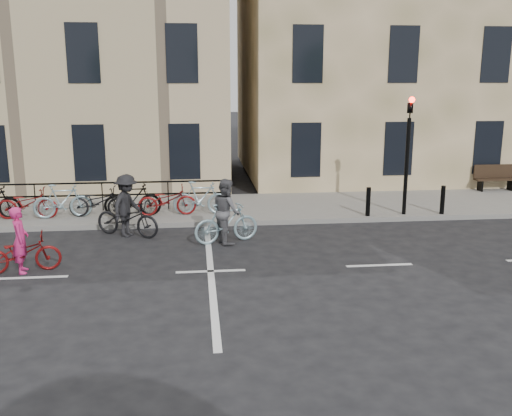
{
  "coord_description": "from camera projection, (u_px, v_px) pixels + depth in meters",
  "views": [
    {
      "loc": [
        -0.29,
        -12.49,
        4.39
      ],
      "look_at": [
        1.22,
        1.61,
        1.1
      ],
      "focal_mm": 40.0,
      "sensor_mm": 36.0,
      "label": 1
    }
  ],
  "objects": [
    {
      "name": "bench",
      "position": [
        495.0,
        177.0,
        21.6
      ],
      "size": [
        1.6,
        0.41,
        0.97
      ],
      "color": "black",
      "rests_on": "sidewalk"
    },
    {
      "name": "ground",
      "position": [
        211.0,
        271.0,
        13.12
      ],
      "size": [
        120.0,
        120.0,
        0.0
      ],
      "primitive_type": "plane",
      "color": "black",
      "rests_on": "ground"
    },
    {
      "name": "traffic_light",
      "position": [
        408.0,
        141.0,
        17.42
      ],
      "size": [
        0.18,
        0.3,
        3.9
      ],
      "color": "black",
      "rests_on": "sidewalk"
    },
    {
      "name": "sidewalk",
      "position": [
        82.0,
        212.0,
        18.5
      ],
      "size": [
        46.0,
        4.0,
        0.15
      ],
      "primitive_type": "cube",
      "color": "slate",
      "rests_on": "ground"
    },
    {
      "name": "cyclist_dark",
      "position": [
        127.0,
        212.0,
        15.88
      ],
      "size": [
        2.06,
        1.52,
        1.75
      ],
      "rotation": [
        0.0,
        0.0,
        1.09
      ],
      "color": "black",
      "rests_on": "ground"
    },
    {
      "name": "bollard_east",
      "position": [
        368.0,
        202.0,
        17.62
      ],
      "size": [
        0.14,
        0.14,
        0.9
      ],
      "primitive_type": "cylinder",
      "color": "black",
      "rests_on": "sidewalk"
    },
    {
      "name": "cyclist_pink",
      "position": [
        21.0,
        250.0,
        12.97
      ],
      "size": [
        1.81,
        0.94,
        1.53
      ],
      "rotation": [
        0.0,
        0.0,
        1.77
      ],
      "color": "maroon",
      "rests_on": "ground"
    },
    {
      "name": "cyclist_grey",
      "position": [
        226.0,
        217.0,
        15.25
      ],
      "size": [
        1.88,
        1.04,
        1.75
      ],
      "rotation": [
        0.0,
        0.0,
        1.88
      ],
      "color": "#87A7B2",
      "rests_on": "ground"
    },
    {
      "name": "parked_bikes",
      "position": [
        79.0,
        201.0,
        17.46
      ],
      "size": [
        9.35,
        1.23,
        1.05
      ],
      "color": "black",
      "rests_on": "sidewalk"
    },
    {
      "name": "building_east",
      "position": [
        403.0,
        35.0,
        25.26
      ],
      "size": [
        14.0,
        10.0,
        12.0
      ],
      "primitive_type": "cube",
      "color": "#99895C",
      "rests_on": "sidewalk"
    },
    {
      "name": "bollard_west",
      "position": [
        443.0,
        200.0,
        17.87
      ],
      "size": [
        0.14,
        0.14,
        0.9
      ],
      "primitive_type": "cylinder",
      "color": "black",
      "rests_on": "sidewalk"
    }
  ]
}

